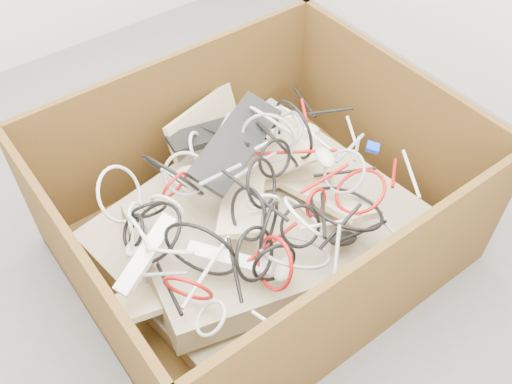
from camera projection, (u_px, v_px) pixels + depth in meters
ground at (204, 230)px, 2.24m from camera, size 3.00×3.00×0.00m
cardboard_box at (255, 227)px, 2.06m from camera, size 1.30×1.08×0.60m
keyboard_pile at (248, 185)px, 2.01m from camera, size 1.01×0.96×0.40m
mice_scatter at (266, 199)px, 1.88m from camera, size 0.89×0.56×0.20m
power_strip_left at (146, 255)px, 1.71m from camera, size 0.27×0.16×0.11m
power_strip_right at (229, 261)px, 1.74m from camera, size 0.22×0.23×0.09m
vga_plug at (373, 147)px, 2.03m from camera, size 0.06×0.06×0.03m
cable_tangle at (244, 197)px, 1.83m from camera, size 1.09×0.89×0.38m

